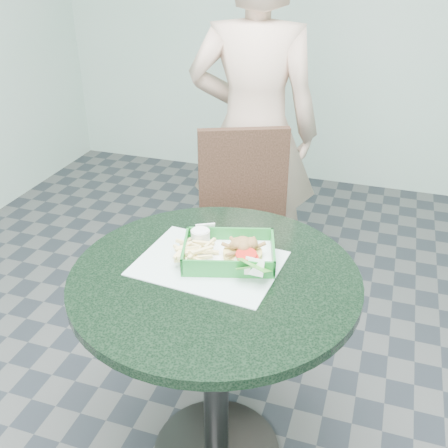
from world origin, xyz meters
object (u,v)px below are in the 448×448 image
(diner_person, at_px, (254,117))
(cafe_table, at_px, (215,325))
(sauce_ramekin, at_px, (208,237))
(food_basket, at_px, (229,261))
(dining_chair, at_px, (236,225))
(crab_sandwich, at_px, (242,255))

(diner_person, bearing_deg, cafe_table, 90.84)
(cafe_table, height_order, sauce_ramekin, sauce_ramekin)
(diner_person, height_order, food_basket, diner_person)
(cafe_table, distance_m, dining_chair, 0.72)
(food_basket, distance_m, crab_sandwich, 0.05)
(dining_chair, distance_m, crab_sandwich, 0.71)
(cafe_table, xyz_separation_m, food_basket, (0.02, 0.08, 0.19))
(dining_chair, xyz_separation_m, diner_person, (-0.03, 0.36, 0.37))
(food_basket, height_order, crab_sandwich, crab_sandwich)
(cafe_table, distance_m, diner_person, 1.12)
(diner_person, bearing_deg, food_basket, 92.54)
(dining_chair, relative_size, food_basket, 3.50)
(dining_chair, bearing_deg, diner_person, 71.52)
(crab_sandwich, bearing_deg, food_basket, 172.23)
(dining_chair, xyz_separation_m, sauce_ramekin, (0.08, -0.56, 0.27))
(diner_person, height_order, crab_sandwich, diner_person)
(crab_sandwich, distance_m, sauce_ramekin, 0.15)
(sauce_ramekin, bearing_deg, food_basket, -35.18)
(cafe_table, bearing_deg, food_basket, 77.54)
(dining_chair, distance_m, diner_person, 0.51)
(cafe_table, height_order, diner_person, diner_person)
(cafe_table, xyz_separation_m, dining_chair, (-0.15, 0.70, -0.05))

